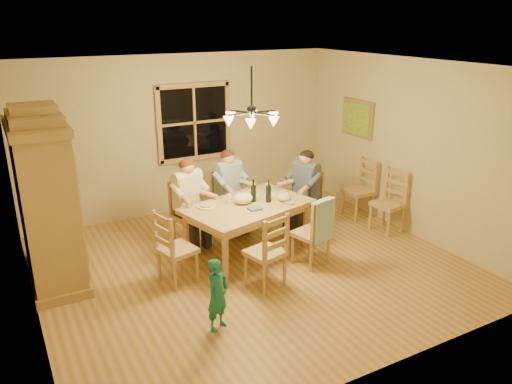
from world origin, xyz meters
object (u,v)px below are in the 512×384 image
chair_far_right (229,213)px  wine_bottle_b (268,191)px  adult_slate_man (305,181)px  chair_end_left (178,260)px  chandelier (252,117)px  adult_plaid_man (229,181)px  chair_end_right (304,213)px  adult_woman (188,192)px  chair_far_left (190,226)px  chair_near_left (265,263)px  wine_bottle_a (253,191)px  chair_spare_front (387,213)px  chair_near_right (311,243)px  armoire (47,204)px  dining_table (248,211)px  child (218,295)px  chair_spare_back (358,200)px

chair_far_right → wine_bottle_b: 1.13m
chair_far_right → adult_slate_man: adult_slate_man is taller
chair_end_left → chandelier: bearing=71.9°
adult_slate_man → adult_plaid_man: bearing=46.6°
chair_end_right → adult_woman: (-1.79, 0.40, 0.54)m
chandelier → chair_far_left: 2.12m
chair_near_left → wine_bottle_a: 1.21m
chandelier → chair_spare_front: bearing=0.6°
chair_near_left → chair_end_left: bearing=133.3°
chair_near_right → adult_woman: size_ratio=1.13×
adult_slate_man → chair_near_left: bearing=116.6°
armoire → adult_slate_man: (3.72, -0.22, -0.22)m
adult_woman → adult_slate_man: (1.79, -0.40, 0.00)m
dining_table → adult_woman: 0.95m
chandelier → adult_woman: (-0.49, 1.06, -1.24)m
armoire → chair_near_left: armoire is taller
chair_far_left → adult_slate_man: 1.91m
wine_bottle_a → chair_spare_front: size_ratio=0.33×
adult_plaid_man → child: adult_plaid_man is taller
chair_spare_front → chair_far_right: bearing=51.9°
chair_near_right → chair_near_left: bearing=180.0°
armoire → chair_near_left: 2.82m
chair_spare_back → chair_far_right: bearing=78.1°
armoire → adult_slate_man: bearing=-3.4°
dining_table → wine_bottle_a: 0.31m
adult_slate_man → chair_spare_back: bearing=-100.2°
armoire → chair_end_left: (1.38, -0.81, -0.75)m
chair_far_right → chair_spare_front: 2.51m
chair_far_left → chair_end_left: 1.13m
chair_near_left → wine_bottle_a: wine_bottle_a is taller
chair_near_right → chair_end_right: 1.13m
adult_woman → wine_bottle_a: adult_woman is taller
armoire → dining_table: armoire is taller
adult_woman → chair_spare_back: bearing=159.7°
adult_woman → chair_spare_front: bearing=146.6°
armoire → chair_end_right: 3.80m
chandelier → chair_near_right: 1.95m
chair_near_left → chair_spare_back: (2.55, 1.27, 0.00)m
adult_slate_man → chair_spare_back: 1.27m
chair_end_right → adult_slate_man: size_ratio=1.13×
chandelier → adult_plaid_man: chandelier is taller
chair_end_left → wine_bottle_a: 1.49m
armoire → chair_far_left: 2.08m
chair_near_right → chair_spare_front: 1.74m
armoire → wine_bottle_b: (2.86, -0.56, -0.13)m
chair_near_left → adult_slate_man: size_ratio=1.13×
dining_table → chair_end_left: 1.26m
chandelier → wine_bottle_b: (0.44, 0.32, -1.15)m
armoire → wine_bottle_a: size_ratio=6.97×
chair_far_left → chair_spare_front: size_ratio=1.00×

